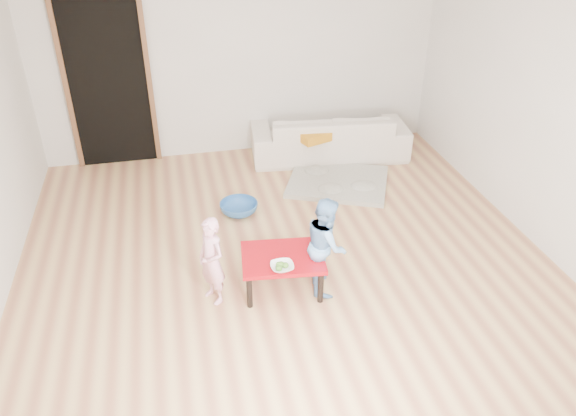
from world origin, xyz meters
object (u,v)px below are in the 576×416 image
object	(u,v)px
bowl	(282,267)
basin	(239,208)
child_pink	(212,261)
sofa	(329,135)
red_table	(283,272)
child_blue	(326,244)

from	to	relation	value
bowl	basin	distance (m)	1.58
bowl	basin	bearing A→B (deg)	95.53
bowl	child_pink	xyz separation A→B (m)	(-0.57, 0.17, 0.03)
sofa	red_table	xyz separation A→B (m)	(-1.17, -2.54, -0.11)
sofa	bowl	world-z (taller)	sofa
child_pink	basin	xyz separation A→B (m)	(0.42, 1.37, -0.34)
child_pink	basin	size ratio (longest dim) A/B	1.96
sofa	basin	bearing A→B (deg)	47.11
sofa	child_blue	world-z (taller)	child_blue
basin	child_pink	bearing A→B (deg)	-106.93
sofa	red_table	distance (m)	2.80
red_table	child_blue	world-z (taller)	child_blue
sofa	child_pink	world-z (taller)	child_pink
bowl	basin	xyz separation A→B (m)	(-0.15, 1.54, -0.31)
basin	child_blue	bearing A→B (deg)	-67.92
bowl	child_pink	distance (m)	0.59
red_table	basin	distance (m)	1.38
child_pink	red_table	bearing A→B (deg)	61.17
red_table	child_blue	bearing A→B (deg)	-7.08
child_pink	child_blue	bearing A→B (deg)	58.03
red_table	basin	xyz separation A→B (m)	(-0.19, 1.36, -0.11)
basin	sofa	bearing A→B (deg)	41.06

